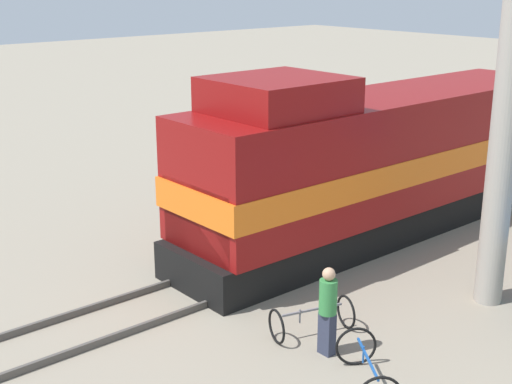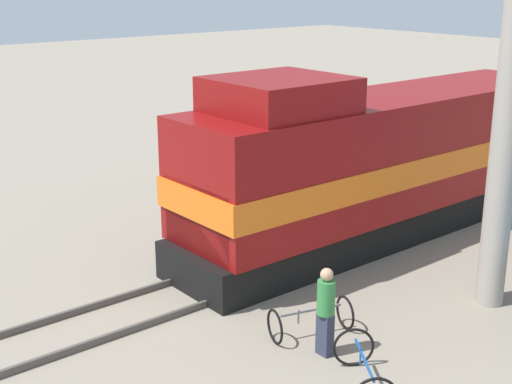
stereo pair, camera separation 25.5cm
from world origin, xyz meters
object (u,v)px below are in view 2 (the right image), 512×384
object	(u,v)px
utility_pole	(511,87)
bicycle_spare	(311,319)
person_bystander	(326,308)
bicycle	(364,371)
locomotive	(380,162)

from	to	relation	value
utility_pole	bicycle_spare	world-z (taller)	utility_pole
bicycle_spare	person_bystander	bearing A→B (deg)	-6.36
bicycle	bicycle_spare	distance (m)	2.12
utility_pole	person_bystander	distance (m)	5.82
person_bystander	bicycle	distance (m)	1.47
locomotive	person_bystander	world-z (taller)	locomotive
locomotive	person_bystander	xyz separation A→B (m)	(3.78, -5.76, -1.07)
person_bystander	bicycle	xyz separation A→B (m)	(1.31, -0.36, -0.56)
person_bystander	bicycle_spare	bearing A→B (deg)	156.92
locomotive	bicycle	xyz separation A→B (m)	(5.09, -6.12, -1.64)
utility_pole	bicycle	world-z (taller)	utility_pole
locomotive	bicycle	bearing A→B (deg)	-50.27
person_bystander	bicycle_spare	distance (m)	0.97
locomotive	utility_pole	size ratio (longest dim) A/B	1.42
bicycle	person_bystander	bearing A→B (deg)	-70.77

